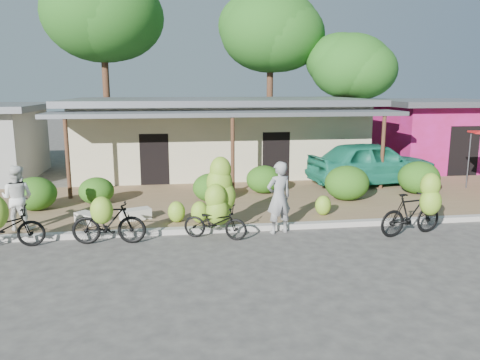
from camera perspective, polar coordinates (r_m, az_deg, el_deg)
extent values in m
plane|color=#3E3C3A|center=(11.03, 3.28, -9.22)|extent=(100.00, 100.00, 0.00)
cube|color=#8A6A4A|center=(15.73, -0.36, -2.70)|extent=(60.00, 6.00, 0.12)
cube|color=#A8A399|center=(12.87, 1.49, -5.83)|extent=(60.00, 0.25, 0.15)
cube|color=#B8AE8B|center=(21.35, -2.60, 5.06)|extent=(12.00, 6.00, 3.10)
cube|color=slate|center=(21.23, -2.64, 9.56)|extent=(13.00, 7.00, 0.25)
cube|color=black|center=(18.50, -1.68, 2.70)|extent=(1.40, 0.12, 2.20)
cube|color=slate|center=(17.28, -1.30, 8.09)|extent=(13.00, 2.00, 0.15)
cylinder|color=#533521|center=(16.77, -20.25, 2.23)|extent=(0.14, 0.14, 2.85)
cylinder|color=#533521|center=(16.54, -0.90, 2.81)|extent=(0.14, 0.14, 2.85)
cylinder|color=#533521|center=(18.12, 16.97, 3.07)|extent=(0.14, 0.14, 2.85)
cube|color=#B91C7B|center=(24.71, 22.51, 4.95)|extent=(5.00, 5.00, 3.00)
cube|color=slate|center=(24.61, 22.80, 8.71)|extent=(6.00, 6.00, 0.25)
cube|color=black|center=(22.70, 25.56, 3.19)|extent=(1.40, 0.12, 2.20)
cylinder|color=#533521|center=(26.34, -16.02, 11.16)|extent=(0.36, 0.36, 8.00)
ellipsoid|color=#134F15|center=(26.60, -16.46, 18.84)|extent=(6.15, 6.15, 4.92)
ellipsoid|color=#134F15|center=(27.00, -17.51, 19.30)|extent=(5.23, 5.23, 4.18)
cylinder|color=#533521|center=(27.20, 3.65, 10.82)|extent=(0.36, 0.36, 7.30)
ellipsoid|color=#134F15|center=(27.37, 3.74, 17.62)|extent=(5.64, 5.64, 4.51)
ellipsoid|color=#134F15|center=(27.60, 2.55, 18.21)|extent=(4.80, 4.80, 3.84)
cylinder|color=#533521|center=(26.46, 13.14, 8.30)|extent=(0.36, 0.36, 5.23)
ellipsoid|color=#134F15|center=(26.45, 13.37, 13.33)|extent=(4.34, 4.34, 3.48)
ellipsoid|color=#134F15|center=(26.57, 12.12, 14.02)|extent=(3.69, 3.69, 2.95)
ellipsoid|color=#235012|center=(15.69, -23.75, -1.55)|extent=(1.32, 1.19, 1.03)
ellipsoid|color=#235012|center=(15.84, -17.10, -1.26)|extent=(1.12, 1.01, 0.88)
ellipsoid|color=#235012|center=(15.49, -3.55, -0.92)|extent=(1.21, 1.09, 0.94)
ellipsoid|color=#235012|center=(16.72, 2.94, 0.08)|extent=(1.27, 1.15, 0.99)
ellipsoid|color=#235012|center=(16.05, 12.90, -0.36)|extent=(1.49, 1.34, 1.16)
ellipsoid|color=#235012|center=(17.78, 20.96, 0.28)|extent=(1.48, 1.33, 1.15)
cylinder|color=#59595E|center=(19.38, 26.09, 2.15)|extent=(0.05, 0.05, 2.10)
imported|color=black|center=(12.72, -27.01, -5.25)|extent=(2.01, 0.89, 1.02)
imported|color=black|center=(12.10, -15.71, -5.03)|extent=(1.86, 0.66, 1.10)
ellipsoid|color=#77B52D|center=(11.36, -16.50, -3.56)|extent=(0.52, 0.45, 0.65)
imported|color=black|center=(12.10, -3.04, -5.15)|extent=(1.78, 1.15, 0.88)
ellipsoid|color=#77B52D|center=(12.57, -2.58, -3.59)|extent=(0.69, 0.59, 0.86)
ellipsoid|color=#77B52D|center=(12.46, -2.15, -2.01)|extent=(0.71, 0.60, 0.88)
ellipsoid|color=#77B52D|center=(12.40, -2.52, -0.32)|extent=(0.69, 0.59, 0.86)
ellipsoid|color=#77B52D|center=(12.32, -2.40, 1.24)|extent=(0.57, 0.48, 0.71)
ellipsoid|color=#77B52D|center=(12.22, -2.79, -3.80)|extent=(0.59, 0.50, 0.74)
ellipsoid|color=#77B52D|center=(12.14, -2.99, -2.09)|extent=(0.57, 0.48, 0.71)
imported|color=black|center=(13.14, 20.12, -3.92)|extent=(1.98, 0.95, 1.14)
ellipsoid|color=#77B52D|center=(12.57, 22.21, -2.49)|extent=(0.54, 0.46, 0.68)
ellipsoid|color=#77B52D|center=(12.52, 22.19, -0.61)|extent=(0.50, 0.43, 0.63)
ellipsoid|color=#77B52D|center=(13.25, -7.75, -3.86)|extent=(0.48, 0.41, 0.60)
ellipsoid|color=#77B52D|center=(13.14, -4.93, -3.90)|extent=(0.49, 0.42, 0.61)
ellipsoid|color=#77B52D|center=(14.07, 10.09, -3.06)|extent=(0.47, 0.40, 0.59)
cube|color=beige|center=(13.80, -12.62, -4.08)|extent=(0.94, 0.67, 0.30)
cube|color=beige|center=(13.79, -18.04, -4.42)|extent=(0.80, 0.79, 0.28)
imported|color=gray|center=(12.46, 4.76, -2.15)|extent=(0.81, 0.64, 1.95)
imported|color=silver|center=(13.68, -25.51, -1.97)|extent=(0.95, 0.80, 1.73)
imported|color=#1C7F62|center=(18.83, 15.76, 2.03)|extent=(5.24, 2.74, 1.70)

